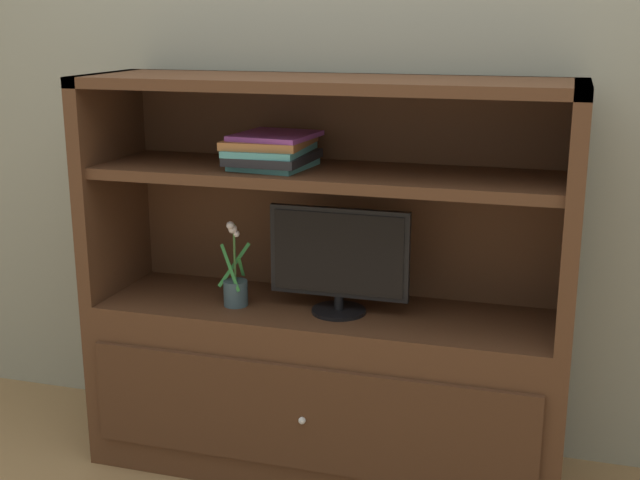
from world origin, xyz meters
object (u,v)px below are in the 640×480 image
object	(u,v)px
tv_monitor	(339,259)
potted_plant	(235,286)
magazine_stack	(272,150)
media_console	(325,346)

from	to	relation	value
tv_monitor	potted_plant	xyz separation A→B (m)	(-0.36, -0.03, -0.12)
potted_plant	magazine_stack	world-z (taller)	magazine_stack
magazine_stack	tv_monitor	bearing A→B (deg)	-7.31
magazine_stack	potted_plant	bearing A→B (deg)	-152.95
potted_plant	magazine_stack	size ratio (longest dim) A/B	0.89
tv_monitor	potted_plant	world-z (taller)	tv_monitor
media_console	magazine_stack	bearing A→B (deg)	-177.80
media_console	magazine_stack	size ratio (longest dim) A/B	4.84
potted_plant	tv_monitor	bearing A→B (deg)	4.79
potted_plant	magazine_stack	distance (m)	0.48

